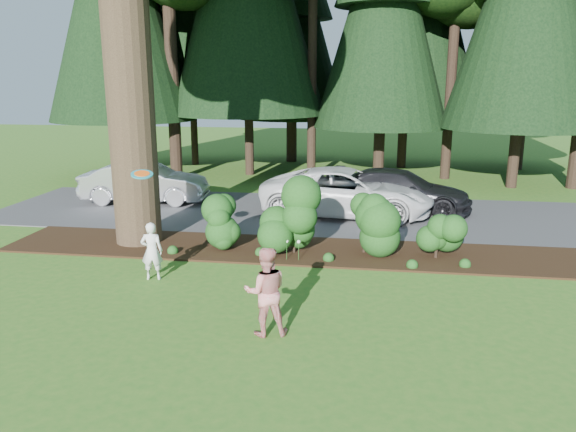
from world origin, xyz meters
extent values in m
plane|color=#2E661D|center=(0.00, 0.00, 0.00)|extent=(80.00, 80.00, 0.00)
cube|color=black|center=(0.00, 3.25, 0.03)|extent=(16.00, 2.50, 0.05)
cube|color=#38383A|center=(0.00, 7.50, 0.01)|extent=(22.00, 6.00, 0.03)
cylinder|color=black|center=(-4.60, 3.40, 6.00)|extent=(1.24, 1.24, 12.00)
sphere|color=#194415|center=(-2.00, 3.20, 0.66)|extent=(1.08, 1.08, 1.08)
cylinder|color=black|center=(-2.00, 3.20, 0.15)|extent=(0.08, 0.08, 0.30)
sphere|color=#194415|center=(-0.20, 3.00, 0.94)|extent=(1.35, 1.35, 1.35)
cylinder|color=black|center=(-0.20, 3.00, 0.15)|extent=(0.08, 0.08, 0.30)
sphere|color=#194415|center=(1.60, 3.30, 0.83)|extent=(1.26, 1.26, 1.26)
cylinder|color=black|center=(1.60, 3.30, 0.15)|extent=(0.08, 0.08, 0.30)
sphere|color=#194415|center=(3.40, 3.10, 0.72)|extent=(1.17, 1.17, 1.17)
cylinder|color=black|center=(3.40, 3.10, 0.15)|extent=(0.08, 0.08, 0.30)
cylinder|color=#194415|center=(-0.60, 2.40, 0.25)|extent=(0.01, 0.01, 0.50)
sphere|color=white|center=(-0.60, 2.40, 0.52)|extent=(0.09, 0.09, 0.09)
cylinder|color=#194415|center=(-0.30, 2.40, 0.25)|extent=(0.01, 0.01, 0.50)
sphere|color=white|center=(-0.30, 2.40, 0.52)|extent=(0.09, 0.09, 0.09)
cylinder|color=#194415|center=(0.00, 2.40, 0.25)|extent=(0.01, 0.01, 0.50)
sphere|color=white|center=(0.00, 2.40, 0.52)|extent=(0.09, 0.09, 0.09)
cylinder|color=black|center=(-9.50, 14.00, 4.90)|extent=(0.50, 0.50, 9.80)
cone|color=black|center=(-9.50, 14.00, 7.70)|extent=(6.16, 6.16, 10.50)
cylinder|color=black|center=(-7.00, 14.50, 4.55)|extent=(0.50, 0.50, 9.10)
cylinder|color=black|center=(-4.00, 15.00, 5.25)|extent=(0.50, 0.50, 10.50)
cylinder|color=black|center=(-1.00, 13.50, 4.38)|extent=(0.50, 0.50, 8.75)
cylinder|color=black|center=(2.00, 14.50, 5.60)|extent=(0.50, 0.50, 11.20)
cylinder|color=black|center=(5.00, 15.50, 4.72)|extent=(0.50, 0.50, 9.45)
cylinder|color=black|center=(7.50, 14.00, 5.42)|extent=(0.50, 0.50, 10.85)
cylinder|color=black|center=(10.00, 16.00, 4.90)|extent=(0.50, 0.50, 9.80)
cylinder|color=black|center=(-8.00, 18.50, 5.60)|extent=(0.50, 0.50, 11.20)
cylinder|color=black|center=(-2.50, 18.00, 5.25)|extent=(0.50, 0.50, 10.50)
cylinder|color=black|center=(3.50, 19.00, 5.95)|extent=(0.50, 0.50, 11.90)
cylinder|color=black|center=(8.50, 18.50, 5.07)|extent=(0.50, 0.50, 10.15)
cone|color=black|center=(8.50, 18.50, 7.98)|extent=(6.38, 6.38, 10.88)
imported|color=silver|center=(-6.41, 8.20, 0.77)|extent=(4.62, 2.00, 1.48)
imported|color=silver|center=(0.94, 7.35, 0.81)|extent=(5.78, 3.02, 1.56)
imported|color=black|center=(2.68, 8.30, 0.73)|extent=(5.07, 2.76, 1.39)
imported|color=silver|center=(-3.11, 0.68, 0.67)|extent=(0.54, 0.40, 1.34)
imported|color=red|center=(-0.04, -1.70, 0.81)|extent=(0.92, 0.80, 1.61)
cylinder|color=teal|center=(-3.37, 1.00, 2.36)|extent=(0.50, 0.48, 0.19)
cylinder|color=#F45C14|center=(-3.37, 1.00, 2.37)|extent=(0.35, 0.34, 0.13)
camera|label=1|loc=(1.73, -10.79, 4.47)|focal=35.00mm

